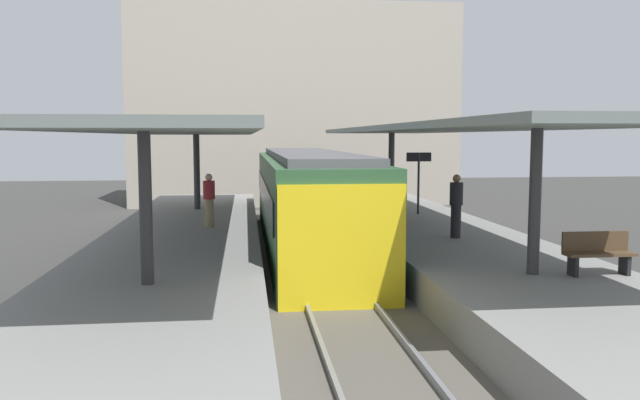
{
  "coord_description": "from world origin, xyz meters",
  "views": [
    {
      "loc": [
        -1.95,
        -16.91,
        3.75
      ],
      "look_at": [
        0.13,
        0.75,
        1.99
      ],
      "focal_mm": 35.59,
      "sensor_mm": 36.0,
      "label": 1
    }
  ],
  "objects_px": {
    "platform_bench": "(598,252)",
    "platform_sign": "(419,169)",
    "passenger_near_bench": "(209,199)",
    "passenger_mid_platform": "(456,205)",
    "commuter_train": "(307,201)",
    "litter_bin": "(398,210)"
  },
  "relations": [
    {
      "from": "platform_sign",
      "to": "passenger_near_bench",
      "type": "height_order",
      "value": "platform_sign"
    },
    {
      "from": "platform_sign",
      "to": "litter_bin",
      "type": "xyz_separation_m",
      "value": [
        -1.3,
        -2.23,
        -1.22
      ]
    },
    {
      "from": "commuter_train",
      "to": "passenger_mid_platform",
      "type": "distance_m",
      "value": 5.05
    },
    {
      "from": "commuter_train",
      "to": "passenger_near_bench",
      "type": "height_order",
      "value": "commuter_train"
    },
    {
      "from": "passenger_mid_platform",
      "to": "platform_bench",
      "type": "bearing_deg",
      "value": -75.26
    },
    {
      "from": "commuter_train",
      "to": "litter_bin",
      "type": "relative_size",
      "value": 18.54
    },
    {
      "from": "passenger_near_bench",
      "to": "passenger_mid_platform",
      "type": "height_order",
      "value": "passenger_mid_platform"
    },
    {
      "from": "platform_bench",
      "to": "passenger_mid_platform",
      "type": "distance_m",
      "value": 5.06
    },
    {
      "from": "litter_bin",
      "to": "platform_bench",
      "type": "bearing_deg",
      "value": -75.13
    },
    {
      "from": "platform_sign",
      "to": "passenger_mid_platform",
      "type": "relative_size",
      "value": 1.27
    },
    {
      "from": "platform_bench",
      "to": "litter_bin",
      "type": "distance_m",
      "value": 8.34
    },
    {
      "from": "litter_bin",
      "to": "passenger_near_bench",
      "type": "bearing_deg",
      "value": -178.09
    },
    {
      "from": "platform_bench",
      "to": "platform_sign",
      "type": "xyz_separation_m",
      "value": [
        -0.84,
        10.29,
        1.16
      ]
    },
    {
      "from": "passenger_near_bench",
      "to": "litter_bin",
      "type": "bearing_deg",
      "value": 1.91
    },
    {
      "from": "passenger_near_bench",
      "to": "passenger_mid_platform",
      "type": "distance_m",
      "value": 7.46
    },
    {
      "from": "platform_sign",
      "to": "litter_bin",
      "type": "distance_m",
      "value": 2.86
    },
    {
      "from": "platform_bench",
      "to": "platform_sign",
      "type": "distance_m",
      "value": 10.39
    },
    {
      "from": "platform_sign",
      "to": "commuter_train",
      "type": "bearing_deg",
      "value": -154.03
    },
    {
      "from": "commuter_train",
      "to": "platform_sign",
      "type": "bearing_deg",
      "value": 25.97
    },
    {
      "from": "platform_bench",
      "to": "platform_sign",
      "type": "height_order",
      "value": "platform_sign"
    },
    {
      "from": "platform_sign",
      "to": "passenger_near_bench",
      "type": "distance_m",
      "value": 7.71
    },
    {
      "from": "litter_bin",
      "to": "passenger_mid_platform",
      "type": "xyz_separation_m",
      "value": [
        0.86,
        -3.18,
        0.51
      ]
    }
  ]
}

